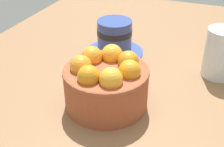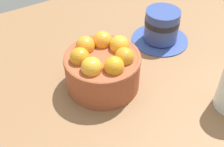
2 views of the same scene
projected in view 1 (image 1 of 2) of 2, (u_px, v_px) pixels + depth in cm
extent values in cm
cube|color=brown|center=(106.00, 113.00, 57.20)|extent=(132.92, 80.24, 4.71)
cylinder|color=#9E4C2D|center=(106.00, 87.00, 54.04)|extent=(15.19, 15.19, 7.46)
torus|color=#9E4C2D|center=(106.00, 71.00, 52.31)|extent=(15.39, 15.39, 1.00)
sphere|color=orange|center=(129.00, 72.00, 50.09)|extent=(3.83, 3.83, 3.83)
sphere|color=orange|center=(128.00, 61.00, 53.32)|extent=(3.80, 3.80, 3.80)
sphere|color=gold|center=(112.00, 55.00, 55.38)|extent=(4.03, 4.03, 4.03)
sphere|color=orange|center=(92.00, 57.00, 54.72)|extent=(3.97, 3.97, 3.97)
sphere|color=orange|center=(81.00, 66.00, 51.84)|extent=(3.89, 3.89, 3.89)
sphere|color=orange|center=(89.00, 76.00, 48.90)|extent=(3.85, 3.85, 3.85)
sphere|color=gold|center=(111.00, 79.00, 48.12)|extent=(3.97, 3.97, 3.97)
cylinder|color=#354C95|center=(114.00, 51.00, 73.82)|extent=(14.09, 14.09, 0.60)
cylinder|color=#33478C|center=(115.00, 36.00, 71.67)|extent=(8.27, 8.27, 7.66)
cylinder|color=black|center=(115.00, 32.00, 71.12)|extent=(8.43, 8.43, 1.38)
cylinder|color=silver|center=(221.00, 53.00, 62.17)|extent=(7.00, 7.00, 10.53)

